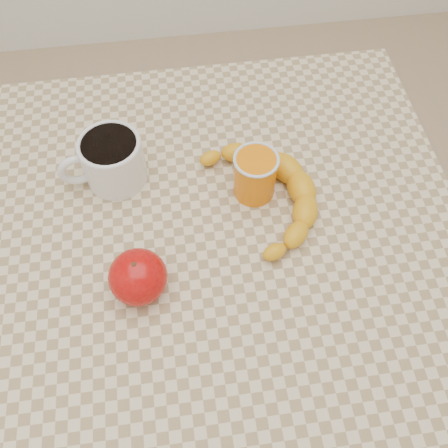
{
  "coord_description": "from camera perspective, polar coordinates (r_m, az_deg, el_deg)",
  "views": [
    {
      "loc": [
        -0.06,
        -0.42,
        1.44
      ],
      "look_at": [
        0.0,
        0.0,
        0.77
      ],
      "focal_mm": 40.0,
      "sensor_mm": 36.0,
      "label": 1
    }
  ],
  "objects": [
    {
      "name": "orange_juice_glass",
      "position": [
        0.82,
        3.58,
        5.64
      ],
      "size": [
        0.07,
        0.07,
        0.09
      ],
      "color": "orange",
      "rests_on": "table"
    },
    {
      "name": "ground",
      "position": [
        1.5,
        0.0,
        -15.83
      ],
      "size": [
        3.0,
        3.0,
        0.0
      ],
      "primitive_type": "plane",
      "color": "tan",
      "rests_on": "ground"
    },
    {
      "name": "banana",
      "position": [
        0.83,
        4.76,
        3.53
      ],
      "size": [
        0.3,
        0.36,
        0.05
      ],
      "primitive_type": null,
      "rotation": [
        0.0,
        0.0,
        0.18
      ],
      "color": "#F0AB15",
      "rests_on": "table"
    },
    {
      "name": "coffee_mug",
      "position": [
        0.86,
        -12.8,
        7.22
      ],
      "size": [
        0.15,
        0.12,
        0.09
      ],
      "color": "silver",
      "rests_on": "table"
    },
    {
      "name": "table",
      "position": [
        0.89,
        0.0,
        -3.64
      ],
      "size": [
        0.8,
        0.8,
        0.75
      ],
      "color": "beige",
      "rests_on": "ground"
    },
    {
      "name": "apple",
      "position": [
        0.74,
        -9.81,
        -5.98
      ],
      "size": [
        0.11,
        0.11,
        0.08
      ],
      "color": "#900408",
      "rests_on": "table"
    }
  ]
}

